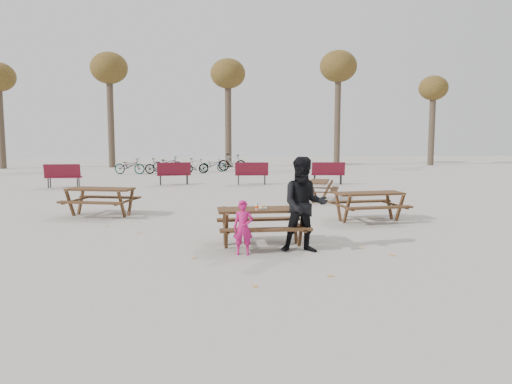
{
  "coord_description": "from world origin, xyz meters",
  "views": [
    {
      "loc": [
        -1.37,
        -9.99,
        2.29
      ],
      "look_at": [
        0.0,
        1.0,
        1.0
      ],
      "focal_mm": 35.0,
      "sensor_mm": 36.0,
      "label": 1
    }
  ],
  "objects": [
    {
      "name": "fallen_leaves",
      "position": [
        0.5,
        2.5,
        0.0
      ],
      "size": [
        11.0,
        11.0,
        0.01
      ],
      "primitive_type": null,
      "color": "#C47F2F",
      "rests_on": "ground"
    },
    {
      "name": "adult",
      "position": [
        0.74,
        -0.64,
        0.93
      ],
      "size": [
        0.98,
        0.8,
        1.86
      ],
      "primitive_type": "imported",
      "rotation": [
        0.0,
        0.0,
        -0.11
      ],
      "color": "black",
      "rests_on": "ground"
    },
    {
      "name": "tree_row",
      "position": [
        0.9,
        25.15,
        6.19
      ],
      "size": [
        32.17,
        3.52,
        8.26
      ],
      "color": "#382B21",
      "rests_on": "ground"
    },
    {
      "name": "bicycle_row",
      "position": [
        -2.08,
        20.11,
        0.47
      ],
      "size": [
        7.9,
        2.64,
        1.08
      ],
      "color": "black",
      "rests_on": "ground"
    },
    {
      "name": "bread_roll",
      "position": [
        -0.0,
        -0.07,
        0.83
      ],
      "size": [
        0.14,
        0.06,
        0.05
      ],
      "primitive_type": "ellipsoid",
      "color": "tan",
      "rests_on": "food_tray"
    },
    {
      "name": "child",
      "position": [
        -0.46,
        -0.71,
        0.52
      ],
      "size": [
        0.42,
        0.31,
        1.05
      ],
      "primitive_type": "imported",
      "rotation": [
        0.0,
        0.0,
        -0.17
      ],
      "color": "#B41660",
      "rests_on": "ground"
    },
    {
      "name": "picnic_table_north",
      "position": [
        -3.99,
        4.31,
        0.39
      ],
      "size": [
        2.15,
        1.91,
        0.78
      ],
      "primitive_type": null,
      "rotation": [
        0.0,
        0.0,
        -0.28
      ],
      "color": "#381D14",
      "rests_on": "ground"
    },
    {
      "name": "picnic_table_far",
      "position": [
        2.88,
        6.67,
        0.34
      ],
      "size": [
        1.75,
        1.94,
        0.69
      ],
      "primitive_type": null,
      "rotation": [
        0.0,
        0.0,
        1.24
      ],
      "color": "#381D14",
      "rests_on": "ground"
    },
    {
      "name": "soda_bottle",
      "position": [
        -0.13,
        -0.18,
        0.85
      ],
      "size": [
        0.07,
        0.07,
        0.17
      ],
      "color": "silver",
      "rests_on": "main_picnic_table"
    },
    {
      "name": "park_bench_row",
      "position": [
        -0.82,
        12.4,
        0.52
      ],
      "size": [
        13.21,
        1.36,
        1.03
      ],
      "color": "maroon",
      "rests_on": "ground"
    },
    {
      "name": "food_tray",
      "position": [
        -0.0,
        -0.07,
        0.79
      ],
      "size": [
        0.18,
        0.11,
        0.03
      ],
      "primitive_type": "cube",
      "color": "white",
      "rests_on": "main_picnic_table"
    },
    {
      "name": "ground",
      "position": [
        0.0,
        0.0,
        0.0
      ],
      "size": [
        80.0,
        80.0,
        0.0
      ],
      "primitive_type": "plane",
      "color": "gray",
      "rests_on": "ground"
    },
    {
      "name": "main_picnic_table",
      "position": [
        0.0,
        0.0,
        0.59
      ],
      "size": [
        1.8,
        1.45,
        0.78
      ],
      "color": "#381D14",
      "rests_on": "ground"
    },
    {
      "name": "picnic_table_east",
      "position": [
        3.2,
        2.57,
        0.38
      ],
      "size": [
        1.9,
        1.59,
        0.76
      ],
      "primitive_type": null,
      "rotation": [
        0.0,
        0.0,
        0.1
      ],
      "color": "#381D14",
      "rests_on": "ground"
    }
  ]
}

